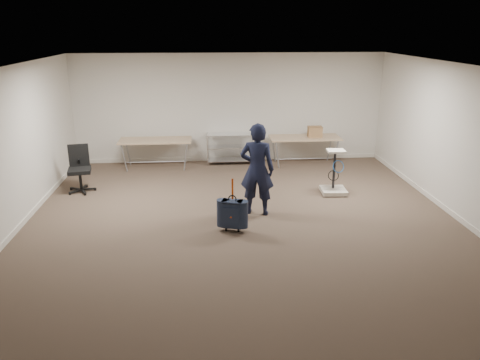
{
  "coord_description": "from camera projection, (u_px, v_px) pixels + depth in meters",
  "views": [
    {
      "loc": [
        -0.68,
        -7.6,
        3.45
      ],
      "look_at": [
        -0.06,
        0.3,
        0.82
      ],
      "focal_mm": 35.0,
      "sensor_mm": 36.0,
      "label": 1
    }
  ],
  "objects": [
    {
      "name": "person",
      "position": [
        257.0,
        170.0,
        8.75
      ],
      "size": [
        0.73,
        0.57,
        1.77
      ],
      "primitive_type": "imported",
      "rotation": [
        0.0,
        0.0,
        2.89
      ],
      "color": "black",
      "rests_on": "ground"
    },
    {
      "name": "office_chair",
      "position": [
        80.0,
        178.0,
        10.15
      ],
      "size": [
        0.61,
        0.61,
        1.01
      ],
      "color": "black",
      "rests_on": "ground"
    },
    {
      "name": "folding_table_right",
      "position": [
        305.0,
        139.0,
        11.99
      ],
      "size": [
        1.8,
        0.75,
        0.73
      ],
      "color": "tan",
      "rests_on": "ground"
    },
    {
      "name": "ground",
      "position": [
        244.0,
        229.0,
        8.33
      ],
      "size": [
        9.0,
        9.0,
        0.0
      ],
      "primitive_type": "plane",
      "color": "#443729",
      "rests_on": "ground"
    },
    {
      "name": "folding_table_left",
      "position": [
        155.0,
        142.0,
        11.71
      ],
      "size": [
        1.8,
        0.75,
        0.73
      ],
      "color": "tan",
      "rests_on": "ground"
    },
    {
      "name": "wire_shelf",
      "position": [
        230.0,
        147.0,
        12.16
      ],
      "size": [
        1.22,
        0.47,
        0.8
      ],
      "color": "silver",
      "rests_on": "ground"
    },
    {
      "name": "equipment_cart",
      "position": [
        334.0,
        182.0,
        10.01
      ],
      "size": [
        0.55,
        0.55,
        0.97
      ],
      "color": "beige",
      "rests_on": "ground"
    },
    {
      "name": "cardboard_box",
      "position": [
        315.0,
        132.0,
        11.97
      ],
      "size": [
        0.37,
        0.29,
        0.27
      ],
      "primitive_type": "cube",
      "rotation": [
        0.0,
        0.0,
        -0.06
      ],
      "color": "#946945",
      "rests_on": "folding_table_right"
    },
    {
      "name": "suitcase",
      "position": [
        232.0,
        214.0,
        8.14
      ],
      "size": [
        0.4,
        0.3,
        0.97
      ],
      "color": "#151C31",
      "rests_on": "ground"
    },
    {
      "name": "room_shell",
      "position": [
        239.0,
        199.0,
        9.62
      ],
      "size": [
        8.0,
        9.0,
        9.0
      ],
      "color": "beige",
      "rests_on": "ground"
    }
  ]
}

